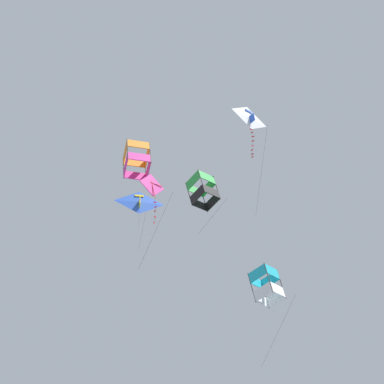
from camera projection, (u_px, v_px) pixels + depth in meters
The scene contains 6 objects.
kite_box_near_right at pixel (267, 286), 43.86m from camera, with size 3.05×2.55×7.13m.
kite_delta_upper_right at pixel (250, 118), 40.29m from camera, with size 1.06×2.05×7.87m.
kite_box_mid_left at pixel (137, 160), 40.35m from camera, with size 2.51×2.03×2.59m.
kite_delta_far_centre at pixel (139, 202), 43.79m from camera, with size 1.37×2.38×4.45m.
kite_box_low_drifter at pixel (203, 191), 37.22m from camera, with size 2.18×1.72×4.38m.
kite_diamond_near_left at pixel (152, 186), 36.24m from camera, with size 1.52×1.77×6.31m.
Camera 1 is at (30.14, -20.82, 0.50)m, focal length 62.77 mm.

